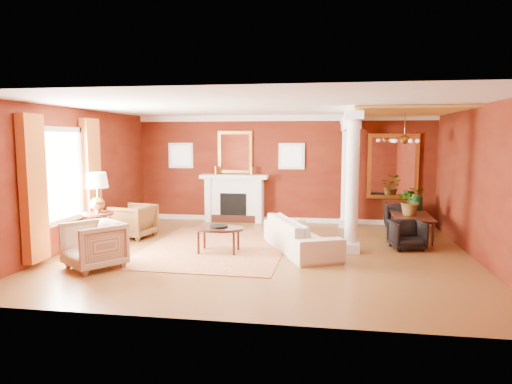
% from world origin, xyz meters
% --- Properties ---
extents(ground, '(8.00, 8.00, 0.00)m').
position_xyz_m(ground, '(0.00, 0.00, 0.00)').
color(ground, brown).
rests_on(ground, ground).
extents(room_shell, '(8.04, 7.04, 2.92)m').
position_xyz_m(room_shell, '(0.00, 0.00, 2.02)').
color(room_shell, '#60200D').
rests_on(room_shell, ground).
extents(fireplace, '(1.85, 0.42, 1.29)m').
position_xyz_m(fireplace, '(-1.30, 3.32, 0.65)').
color(fireplace, white).
rests_on(fireplace, ground).
extents(overmantel_mirror, '(0.95, 0.07, 1.15)m').
position_xyz_m(overmantel_mirror, '(-1.30, 3.45, 1.90)').
color(overmantel_mirror, gold).
rests_on(overmantel_mirror, fireplace).
extents(flank_window_left, '(0.70, 0.07, 0.70)m').
position_xyz_m(flank_window_left, '(-2.85, 3.46, 1.80)').
color(flank_window_left, white).
rests_on(flank_window_left, room_shell).
extents(flank_window_right, '(0.70, 0.07, 0.70)m').
position_xyz_m(flank_window_right, '(0.25, 3.46, 1.80)').
color(flank_window_right, white).
rests_on(flank_window_right, room_shell).
extents(left_window, '(0.21, 2.55, 2.60)m').
position_xyz_m(left_window, '(-3.89, -0.60, 1.42)').
color(left_window, white).
rests_on(left_window, room_shell).
extents(column_front, '(0.36, 0.36, 2.80)m').
position_xyz_m(column_front, '(1.70, 0.30, 1.43)').
color(column_front, white).
rests_on(column_front, ground).
extents(column_back, '(0.36, 0.36, 2.80)m').
position_xyz_m(column_back, '(1.70, 3.00, 1.43)').
color(column_back, white).
rests_on(column_back, ground).
extents(header_beam, '(0.30, 3.20, 0.32)m').
position_xyz_m(header_beam, '(1.70, 1.90, 2.62)').
color(header_beam, white).
rests_on(header_beam, column_front).
extents(amber_ceiling, '(2.30, 3.40, 0.04)m').
position_xyz_m(amber_ceiling, '(2.85, 1.75, 2.87)').
color(amber_ceiling, gold).
rests_on(amber_ceiling, room_shell).
extents(dining_mirror, '(1.30, 0.07, 1.70)m').
position_xyz_m(dining_mirror, '(2.90, 3.45, 1.55)').
color(dining_mirror, gold).
rests_on(dining_mirror, room_shell).
extents(chandelier, '(0.60, 0.62, 0.75)m').
position_xyz_m(chandelier, '(2.90, 1.80, 2.25)').
color(chandelier, '#A26E33').
rests_on(chandelier, room_shell).
extents(crown_trim, '(8.00, 0.08, 0.16)m').
position_xyz_m(crown_trim, '(0.00, 3.46, 2.82)').
color(crown_trim, white).
rests_on(crown_trim, room_shell).
extents(base_trim, '(8.00, 0.08, 0.12)m').
position_xyz_m(base_trim, '(0.00, 3.46, 0.06)').
color(base_trim, white).
rests_on(base_trim, ground).
extents(rug, '(2.91, 3.84, 0.02)m').
position_xyz_m(rug, '(-1.06, 0.25, 0.01)').
color(rug, maroon).
rests_on(rug, ground).
extents(sofa, '(1.55, 2.38, 0.90)m').
position_xyz_m(sofa, '(0.70, 0.23, 0.45)').
color(sofa, beige).
rests_on(sofa, ground).
extents(armchair_leopard, '(0.92, 0.97, 0.85)m').
position_xyz_m(armchair_leopard, '(-3.19, 0.94, 0.42)').
color(armchair_leopard, black).
rests_on(armchair_leopard, ground).
extents(armchair_stripe, '(1.20, 1.19, 0.91)m').
position_xyz_m(armchair_stripe, '(-2.81, -1.55, 0.45)').
color(armchair_stripe, tan).
rests_on(armchair_stripe, ground).
extents(coffee_table, '(1.01, 1.01, 0.51)m').
position_xyz_m(coffee_table, '(-0.91, -0.12, 0.47)').
color(coffee_table, black).
rests_on(coffee_table, ground).
extents(coffee_book, '(0.18, 0.07, 0.25)m').
position_xyz_m(coffee_book, '(-0.98, -0.09, 0.64)').
color(coffee_book, black).
rests_on(coffee_book, coffee_table).
extents(side_table, '(0.63, 0.63, 1.57)m').
position_xyz_m(side_table, '(-3.50, -0.08, 1.07)').
color(side_table, black).
rests_on(side_table, ground).
extents(dining_table, '(0.59, 1.54, 0.85)m').
position_xyz_m(dining_table, '(3.16, 1.83, 0.42)').
color(dining_table, black).
rests_on(dining_table, ground).
extents(dining_chair_near, '(0.75, 0.72, 0.65)m').
position_xyz_m(dining_chair_near, '(2.86, 0.75, 0.33)').
color(dining_chair_near, black).
rests_on(dining_chair_near, ground).
extents(dining_chair_far, '(0.75, 0.71, 0.74)m').
position_xyz_m(dining_chair_far, '(3.03, 2.91, 0.37)').
color(dining_chair_far, black).
rests_on(dining_chair_far, ground).
extents(green_urn, '(0.37, 0.37, 0.88)m').
position_xyz_m(green_urn, '(3.41, 2.93, 0.34)').
color(green_urn, '#123A1D').
rests_on(green_urn, ground).
extents(potted_plant, '(0.67, 0.73, 0.51)m').
position_xyz_m(potted_plant, '(3.10, 1.83, 1.10)').
color(potted_plant, '#26591E').
rests_on(potted_plant, dining_table).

